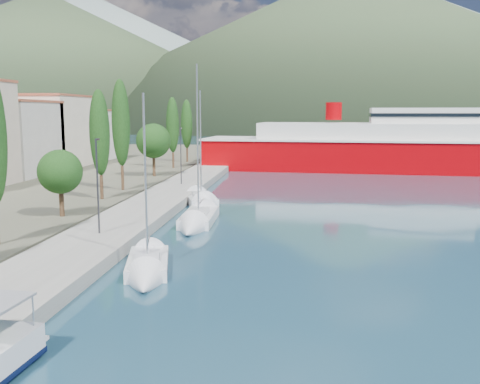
# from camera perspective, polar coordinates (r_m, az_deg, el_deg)

# --- Properties ---
(ground) EXTENTS (1400.00, 1400.00, 0.00)m
(ground) POSITION_cam_1_polar(r_m,az_deg,el_deg) (139.46, 4.81, 4.95)
(ground) COLOR #1E4254
(quay) EXTENTS (5.00, 88.00, 0.80)m
(quay) POSITION_cam_1_polar(r_m,az_deg,el_deg) (47.58, -9.23, -1.40)
(quay) COLOR gray
(quay) RESTS_ON ground
(hills_far) EXTENTS (1480.00, 900.00, 180.00)m
(hills_far) POSITION_cam_1_polar(r_m,az_deg,el_deg) (655.63, 18.73, 14.06)
(hills_far) COLOR gray
(hills_far) RESTS_ON ground
(hills_near) EXTENTS (1010.00, 520.00, 115.00)m
(hills_near) POSITION_cam_1_polar(r_m,az_deg,el_deg) (404.91, 20.36, 13.72)
(hills_near) COLOR #384B2E
(hills_near) RESTS_ON ground
(tree_row) EXTENTS (4.24, 63.00, 11.09)m
(tree_row) POSITION_cam_1_polar(r_m,az_deg,el_deg) (55.90, -12.26, 5.72)
(tree_row) COLOR #47301E
(tree_row) RESTS_ON land_strip
(lamp_posts) EXTENTS (0.15, 45.67, 6.06)m
(lamp_posts) POSITION_cam_1_polar(r_m,az_deg,el_deg) (35.98, -14.36, 1.21)
(lamp_posts) COLOR #2D2D33
(lamp_posts) RESTS_ON quay
(sailboat_near) EXTENTS (3.72, 7.48, 10.31)m
(sailboat_near) POSITION_cam_1_polar(r_m,az_deg,el_deg) (28.16, -9.97, -8.55)
(sailboat_near) COLOR silver
(sailboat_near) RESTS_ON ground
(sailboat_mid) EXTENTS (2.65, 9.09, 12.98)m
(sailboat_mid) POSITION_cam_1_polar(r_m,az_deg,el_deg) (39.80, -4.85, -3.38)
(sailboat_mid) COLOR silver
(sailboat_mid) RESTS_ON ground
(sailboat_far) EXTENTS (4.92, 8.17, 11.45)m
(sailboat_far) POSITION_cam_1_polar(r_m,az_deg,el_deg) (48.51, -3.88, -1.22)
(sailboat_far) COLOR silver
(sailboat_far) RESTS_ON ground
(ferry) EXTENTS (53.52, 15.30, 10.49)m
(ferry) POSITION_cam_1_polar(r_m,az_deg,el_deg) (81.40, 15.16, 4.46)
(ferry) COLOR #A20005
(ferry) RESTS_ON ground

